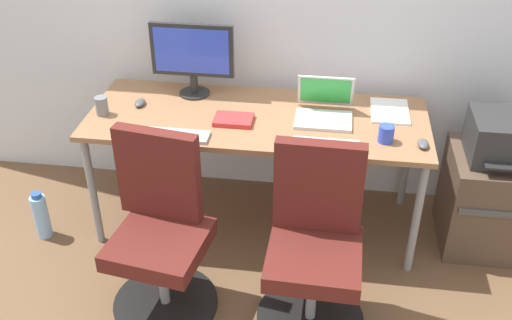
% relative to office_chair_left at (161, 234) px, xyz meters
% --- Properties ---
extents(ground_plane, '(5.28, 5.28, 0.00)m').
position_rel_office_chair_left_xyz_m(ground_plane, '(0.38, 0.70, -0.42)').
color(ground_plane, brown).
extents(desk, '(1.88, 0.73, 0.74)m').
position_rel_office_chair_left_xyz_m(desk, '(0.38, 0.70, 0.25)').
color(desk, '#996B47').
rests_on(desk, ground).
extents(office_chair_left, '(0.54, 0.54, 0.94)m').
position_rel_office_chair_left_xyz_m(office_chair_left, '(0.00, 0.00, 0.00)').
color(office_chair_left, black).
rests_on(office_chair_left, ground).
extents(office_chair_right, '(0.54, 0.54, 0.94)m').
position_rel_office_chair_left_xyz_m(office_chair_right, '(0.76, 0.00, 0.00)').
color(office_chair_right, black).
rests_on(office_chair_right, ground).
extents(side_cabinet, '(0.50, 0.51, 0.58)m').
position_rel_office_chair_left_xyz_m(side_cabinet, '(1.72, 0.71, -0.13)').
color(side_cabinet, brown).
rests_on(side_cabinet, ground).
extents(printer, '(0.38, 0.40, 0.24)m').
position_rel_office_chair_left_xyz_m(printer, '(1.72, 0.71, 0.28)').
color(printer, '#2D2D2D').
rests_on(printer, side_cabinet).
extents(water_bottle_on_floor, '(0.09, 0.09, 0.31)m').
position_rel_office_chair_left_xyz_m(water_bottle_on_floor, '(-0.86, 0.39, -0.28)').
color(water_bottle_on_floor, '#8CBFF2').
rests_on(water_bottle_on_floor, ground).
extents(desktop_monitor, '(0.48, 0.18, 0.43)m').
position_rel_office_chair_left_xyz_m(desktop_monitor, '(-0.02, 0.92, 0.56)').
color(desktop_monitor, '#262626').
rests_on(desktop_monitor, desk).
extents(open_laptop, '(0.31, 0.30, 0.22)m').
position_rel_office_chair_left_xyz_m(open_laptop, '(0.75, 0.75, 0.37)').
color(open_laptop, silver).
rests_on(open_laptop, desk).
extents(keyboard_by_monitor, '(0.34, 0.12, 0.02)m').
position_rel_office_chair_left_xyz_m(keyboard_by_monitor, '(-0.00, 0.42, 0.32)').
color(keyboard_by_monitor, '#B7B7B7').
rests_on(keyboard_by_monitor, desk).
extents(keyboard_by_laptop, '(0.34, 0.12, 0.02)m').
position_rel_office_chair_left_xyz_m(keyboard_by_laptop, '(0.77, 0.43, 0.32)').
color(keyboard_by_laptop, '#B7B7B7').
rests_on(keyboard_by_laptop, desk).
extents(mouse_by_monitor, '(0.06, 0.10, 0.03)m').
position_rel_office_chair_left_xyz_m(mouse_by_monitor, '(-0.30, 0.74, 0.33)').
color(mouse_by_monitor, '#515156').
rests_on(mouse_by_monitor, desk).
extents(mouse_by_laptop, '(0.06, 0.10, 0.03)m').
position_rel_office_chair_left_xyz_m(mouse_by_laptop, '(1.26, 0.50, 0.33)').
color(mouse_by_laptop, '#515156').
rests_on(mouse_by_laptop, desk).
extents(coffee_mug, '(0.08, 0.08, 0.09)m').
position_rel_office_chair_left_xyz_m(coffee_mug, '(1.08, 0.52, 0.36)').
color(coffee_mug, blue).
rests_on(coffee_mug, desk).
extents(pen_cup, '(0.07, 0.07, 0.10)m').
position_rel_office_chair_left_xyz_m(pen_cup, '(-0.47, 0.61, 0.37)').
color(pen_cup, slate).
rests_on(pen_cup, desk).
extents(notebook, '(0.21, 0.15, 0.03)m').
position_rel_office_chair_left_xyz_m(notebook, '(0.27, 0.62, 0.33)').
color(notebook, red).
rests_on(notebook, desk).
extents(paper_pile, '(0.21, 0.30, 0.01)m').
position_rel_office_chair_left_xyz_m(paper_pile, '(1.12, 0.85, 0.32)').
color(paper_pile, white).
rests_on(paper_pile, desk).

